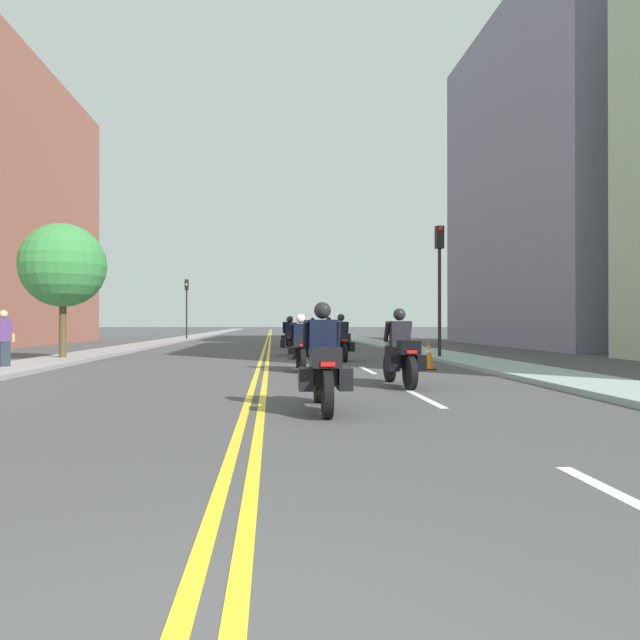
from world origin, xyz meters
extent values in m
plane|color=#434244|center=(0.00, 48.00, 0.00)|extent=(264.00, 264.00, 0.00)
cube|color=gray|center=(-6.93, 48.00, 0.06)|extent=(2.10, 144.00, 0.12)
cube|color=#91A49E|center=(6.93, 48.00, 0.06)|extent=(2.10, 144.00, 0.12)
cube|color=yellow|center=(-0.12, 48.00, 0.00)|extent=(0.12, 132.00, 0.01)
cube|color=yellow|center=(0.12, 48.00, 0.00)|extent=(0.12, 132.00, 0.01)
cube|color=silver|center=(2.94, 8.00, 0.00)|extent=(0.14, 2.40, 0.01)
cube|color=silver|center=(2.94, 14.00, 0.00)|extent=(0.14, 2.40, 0.01)
cube|color=silver|center=(2.94, 20.00, 0.00)|extent=(0.14, 2.40, 0.01)
cube|color=silver|center=(2.94, 26.00, 0.00)|extent=(0.14, 2.40, 0.01)
cube|color=silver|center=(2.94, 32.00, 0.00)|extent=(0.14, 2.40, 0.01)
cube|color=silver|center=(2.94, 38.00, 0.00)|extent=(0.14, 2.40, 0.01)
cube|color=silver|center=(2.94, 44.00, 0.00)|extent=(0.14, 2.40, 0.01)
cube|color=silver|center=(2.94, 50.00, 0.00)|extent=(0.14, 2.40, 0.01)
cube|color=silver|center=(2.94, 56.00, 0.00)|extent=(0.14, 2.40, 0.01)
cube|color=gray|center=(16.16, 29.93, 9.59)|extent=(6.38, 17.59, 19.19)
cube|color=#2D3847|center=(19.38, 29.93, 4.80)|extent=(0.04, 14.77, 0.90)
cube|color=#2D3847|center=(19.38, 29.93, 15.35)|extent=(0.04, 14.77, 0.90)
cylinder|color=black|center=(1.05, 7.65, 0.34)|extent=(0.13, 0.68, 0.68)
cylinder|color=black|center=(1.04, 6.04, 0.34)|extent=(0.13, 0.68, 0.68)
cube|color=silver|center=(1.05, 7.65, 0.70)|extent=(0.14, 0.32, 0.04)
cube|color=black|center=(1.05, 6.85, 0.62)|extent=(0.33, 1.23, 0.40)
cube|color=black|center=(1.04, 6.12, 0.84)|extent=(0.40, 0.36, 0.28)
cube|color=red|center=(1.04, 5.93, 0.76)|extent=(0.20, 0.03, 0.06)
cube|color=black|center=(0.76, 6.36, 0.52)|extent=(0.20, 0.44, 0.32)
cube|color=black|center=(1.32, 6.36, 0.52)|extent=(0.20, 0.44, 0.32)
cube|color=#B2C1CC|center=(1.05, 7.36, 1.00)|extent=(0.36, 0.12, 0.36)
cube|color=black|center=(1.05, 6.80, 1.10)|extent=(0.40, 0.26, 0.55)
cylinder|color=black|center=(0.81, 6.95, 1.15)|extent=(0.10, 0.28, 0.45)
cylinder|color=black|center=(1.29, 6.94, 1.15)|extent=(0.10, 0.28, 0.45)
sphere|color=black|center=(1.05, 6.83, 1.51)|extent=(0.26, 0.26, 0.26)
cylinder|color=black|center=(2.91, 10.82, 0.34)|extent=(0.17, 0.68, 0.67)
cylinder|color=black|center=(3.00, 9.25, 0.34)|extent=(0.17, 0.68, 0.67)
cube|color=silver|center=(2.91, 10.82, 0.69)|extent=(0.16, 0.33, 0.04)
cube|color=black|center=(2.96, 10.03, 0.62)|extent=(0.38, 1.22, 0.40)
cube|color=black|center=(2.99, 9.32, 0.84)|extent=(0.42, 0.38, 0.28)
cube|color=red|center=(3.00, 9.13, 0.76)|extent=(0.20, 0.04, 0.06)
cube|color=black|center=(2.70, 9.55, 0.52)|extent=(0.22, 0.45, 0.32)
cube|color=black|center=(3.26, 9.58, 0.52)|extent=(0.22, 0.45, 0.32)
cube|color=#B2C1CC|center=(2.93, 10.54, 1.00)|extent=(0.37, 0.14, 0.36)
cube|color=black|center=(2.96, 9.98, 1.09)|extent=(0.41, 0.28, 0.55)
cylinder|color=black|center=(2.71, 10.12, 1.14)|extent=(0.11, 0.29, 0.45)
cylinder|color=black|center=(3.19, 10.15, 1.14)|extent=(0.11, 0.29, 0.45)
sphere|color=black|center=(2.96, 10.01, 1.50)|extent=(0.26, 0.26, 0.26)
cylinder|color=black|center=(1.05, 14.85, 0.32)|extent=(0.14, 0.65, 0.64)
cylinder|color=black|center=(1.09, 13.24, 0.32)|extent=(0.14, 0.65, 0.64)
cube|color=silver|center=(1.05, 14.85, 0.66)|extent=(0.15, 0.32, 0.04)
cube|color=black|center=(1.07, 14.05, 0.60)|extent=(0.35, 1.23, 0.40)
cube|color=black|center=(1.09, 13.32, 0.82)|extent=(0.41, 0.37, 0.28)
cube|color=red|center=(1.09, 13.13, 0.74)|extent=(0.20, 0.03, 0.06)
cube|color=black|center=(0.80, 13.56, 0.50)|extent=(0.21, 0.44, 0.32)
cube|color=black|center=(1.36, 13.57, 0.50)|extent=(0.21, 0.44, 0.32)
cube|color=#B2C1CC|center=(1.06, 14.56, 0.98)|extent=(0.36, 0.13, 0.36)
cube|color=black|center=(1.07, 14.00, 1.05)|extent=(0.41, 0.27, 0.50)
cylinder|color=black|center=(0.83, 14.14, 1.10)|extent=(0.11, 0.28, 0.45)
cylinder|color=black|center=(1.31, 14.15, 1.10)|extent=(0.11, 0.28, 0.45)
sphere|color=white|center=(1.07, 14.03, 1.44)|extent=(0.26, 0.26, 0.26)
cylinder|color=black|center=(2.65, 18.81, 0.33)|extent=(0.15, 0.66, 0.65)
cylinder|color=black|center=(2.72, 17.28, 0.33)|extent=(0.15, 0.66, 0.65)
cube|color=silver|center=(2.65, 18.81, 0.67)|extent=(0.15, 0.33, 0.04)
cube|color=black|center=(2.68, 18.05, 0.61)|extent=(0.37, 1.17, 0.40)
cube|color=black|center=(2.71, 17.36, 0.83)|extent=(0.42, 0.38, 0.28)
cube|color=red|center=(2.72, 17.17, 0.75)|extent=(0.20, 0.04, 0.06)
cube|color=black|center=(2.42, 17.58, 0.51)|extent=(0.22, 0.45, 0.32)
cube|color=black|center=(2.98, 17.60, 0.51)|extent=(0.22, 0.45, 0.32)
cube|color=#B2C1CC|center=(2.66, 18.53, 0.99)|extent=(0.37, 0.14, 0.36)
cube|color=black|center=(2.68, 18.00, 1.09)|extent=(0.41, 0.28, 0.57)
cylinder|color=black|center=(2.44, 18.14, 1.14)|extent=(0.11, 0.28, 0.45)
cylinder|color=black|center=(2.92, 18.16, 1.14)|extent=(0.11, 0.28, 0.45)
sphere|color=black|center=(2.68, 18.03, 1.51)|extent=(0.26, 0.26, 0.26)
cylinder|color=black|center=(1.03, 22.28, 0.32)|extent=(0.15, 0.65, 0.65)
cylinder|color=black|center=(0.98, 20.67, 0.32)|extent=(0.15, 0.65, 0.65)
cube|color=silver|center=(1.03, 22.28, 0.67)|extent=(0.15, 0.32, 0.04)
cube|color=black|center=(1.00, 21.48, 0.60)|extent=(0.36, 1.24, 0.40)
cube|color=black|center=(0.98, 20.75, 0.82)|extent=(0.41, 0.37, 0.28)
cube|color=red|center=(0.97, 20.56, 0.74)|extent=(0.20, 0.04, 0.06)
cube|color=black|center=(0.71, 21.00, 0.50)|extent=(0.21, 0.45, 0.32)
cube|color=black|center=(1.27, 20.98, 0.50)|extent=(0.21, 0.45, 0.32)
cube|color=#B2C1CC|center=(1.02, 21.99, 0.98)|extent=(0.36, 0.13, 0.36)
cube|color=black|center=(1.00, 21.43, 1.07)|extent=(0.41, 0.27, 0.53)
cylinder|color=black|center=(0.77, 21.58, 1.12)|extent=(0.11, 0.28, 0.45)
cylinder|color=black|center=(1.25, 21.57, 1.12)|extent=(0.11, 0.28, 0.45)
sphere|color=black|center=(1.00, 21.46, 1.48)|extent=(0.26, 0.26, 0.26)
cylinder|color=black|center=(3.00, 26.08, 0.32)|extent=(0.17, 0.65, 0.65)
cylinder|color=black|center=(2.92, 24.50, 0.32)|extent=(0.17, 0.65, 0.65)
cube|color=silver|center=(3.00, 26.08, 0.67)|extent=(0.15, 0.33, 0.04)
cube|color=black|center=(2.96, 25.29, 0.60)|extent=(0.37, 1.21, 0.40)
cube|color=black|center=(2.93, 24.58, 0.82)|extent=(0.42, 0.38, 0.28)
cube|color=red|center=(2.92, 24.39, 0.74)|extent=(0.20, 0.04, 0.06)
cube|color=black|center=(2.66, 24.83, 0.50)|extent=(0.22, 0.45, 0.32)
cube|color=black|center=(3.22, 24.81, 0.50)|extent=(0.22, 0.45, 0.32)
cube|color=#B2C1CC|center=(2.98, 25.80, 0.98)|extent=(0.37, 0.14, 0.36)
cube|color=black|center=(2.96, 25.24, 1.07)|extent=(0.41, 0.28, 0.54)
cylinder|color=black|center=(2.73, 25.40, 1.12)|extent=(0.11, 0.29, 0.45)
cylinder|color=black|center=(3.20, 25.38, 1.12)|extent=(0.11, 0.29, 0.45)
sphere|color=black|center=(2.96, 25.27, 1.48)|extent=(0.26, 0.26, 0.26)
cylinder|color=black|center=(1.12, 29.61, 0.33)|extent=(0.12, 0.66, 0.66)
cylinder|color=black|center=(1.13, 28.11, 0.33)|extent=(0.12, 0.66, 0.66)
cube|color=silver|center=(1.12, 29.61, 0.68)|extent=(0.14, 0.32, 0.04)
cube|color=black|center=(1.13, 28.86, 0.61)|extent=(0.33, 1.14, 0.40)
cube|color=black|center=(1.13, 28.18, 0.83)|extent=(0.40, 0.36, 0.28)
cube|color=red|center=(1.13, 27.99, 0.75)|extent=(0.20, 0.03, 0.06)
cube|color=black|center=(0.85, 28.40, 0.51)|extent=(0.20, 0.44, 0.32)
cube|color=black|center=(1.41, 28.41, 0.51)|extent=(0.20, 0.44, 0.32)
cube|color=#B2C1CC|center=(1.12, 29.34, 0.99)|extent=(0.36, 0.12, 0.36)
cube|color=black|center=(1.13, 28.81, 1.10)|extent=(0.40, 0.26, 0.58)
cylinder|color=black|center=(0.89, 28.95, 1.15)|extent=(0.10, 0.28, 0.45)
cylinder|color=black|center=(1.37, 28.96, 1.15)|extent=(0.10, 0.28, 0.45)
sphere|color=white|center=(1.13, 28.84, 1.53)|extent=(0.26, 0.26, 0.26)
cylinder|color=black|center=(2.68, 33.33, 0.33)|extent=(0.12, 0.66, 0.65)
cylinder|color=black|center=(2.73, 31.69, 0.33)|extent=(0.12, 0.66, 0.65)
cube|color=silver|center=(2.68, 33.33, 0.67)|extent=(0.15, 0.32, 0.04)
cube|color=black|center=(2.71, 32.51, 0.61)|extent=(0.36, 1.25, 0.40)
cube|color=black|center=(2.73, 31.77, 0.83)|extent=(0.41, 0.37, 0.28)
cube|color=red|center=(2.74, 31.58, 0.75)|extent=(0.20, 0.04, 0.06)
cube|color=black|center=(2.44, 32.01, 0.51)|extent=(0.22, 0.45, 0.32)
cube|color=black|center=(3.00, 32.03, 0.51)|extent=(0.22, 0.45, 0.32)
cube|color=#B2C1CC|center=(2.69, 33.03, 0.99)|extent=(0.36, 0.13, 0.36)
cube|color=black|center=(2.71, 32.46, 1.09)|extent=(0.41, 0.27, 0.56)
cylinder|color=black|center=(2.46, 32.60, 1.14)|extent=(0.11, 0.28, 0.45)
cylinder|color=black|center=(2.94, 32.62, 1.14)|extent=(0.11, 0.28, 0.45)
sphere|color=black|center=(2.71, 32.49, 1.51)|extent=(0.26, 0.26, 0.26)
cube|color=black|center=(4.70, 14.00, 0.01)|extent=(0.36, 0.36, 0.03)
cone|color=orange|center=(4.70, 14.00, 0.43)|extent=(0.29, 0.29, 0.79)
cylinder|color=white|center=(4.70, 14.00, 0.52)|extent=(0.19, 0.19, 0.08)
cube|color=black|center=(4.85, 17.05, 0.01)|extent=(0.33, 0.33, 0.03)
cone|color=orange|center=(4.85, 17.05, 0.39)|extent=(0.27, 0.27, 0.72)
cylinder|color=white|center=(4.85, 17.05, 0.48)|extent=(0.18, 0.18, 0.08)
cylinder|color=black|center=(6.28, 18.25, 2.03)|extent=(0.12, 0.12, 4.05)
cube|color=black|center=(6.28, 18.25, 4.40)|extent=(0.28, 0.28, 0.80)
sphere|color=red|center=(6.28, 18.10, 4.68)|extent=(0.18, 0.18, 0.18)
cylinder|color=black|center=(-6.28, 42.67, 1.95)|extent=(0.12, 0.12, 3.90)
cube|color=black|center=(-6.28, 42.67, 4.25)|extent=(0.28, 0.28, 0.80)
sphere|color=yellow|center=(-6.28, 42.52, 4.25)|extent=(0.18, 0.18, 0.18)
cube|color=#242D36|center=(-7.13, 14.63, 0.40)|extent=(0.32, 0.34, 0.81)
cube|color=#502F6A|center=(-7.13, 14.63, 1.13)|extent=(0.38, 0.42, 0.64)
sphere|color=tan|center=(-7.13, 14.63, 1.57)|extent=(0.22, 0.22, 0.22)
cube|color=#B19C39|center=(-7.01, 14.82, 0.91)|extent=(0.17, 0.19, 0.24)
cylinder|color=#473C21|center=(-7.03, 18.83, 1.16)|extent=(0.24, 0.24, 2.32)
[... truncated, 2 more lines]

